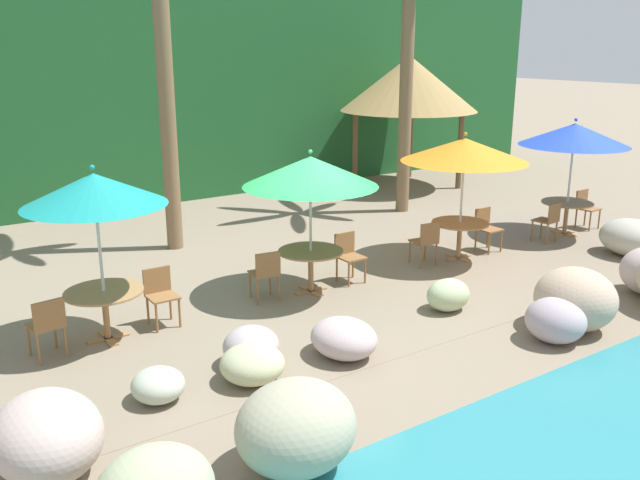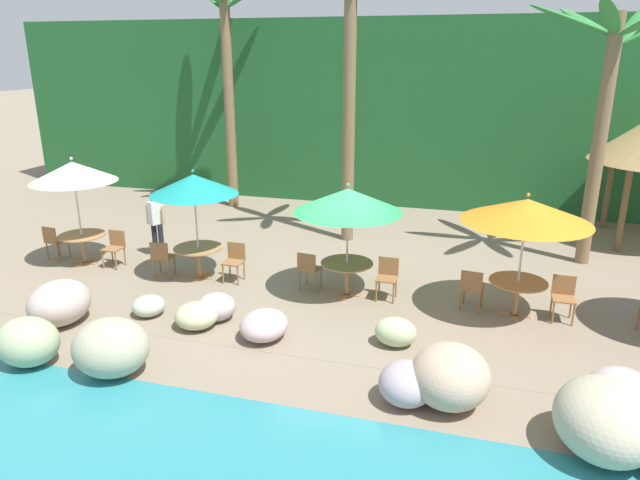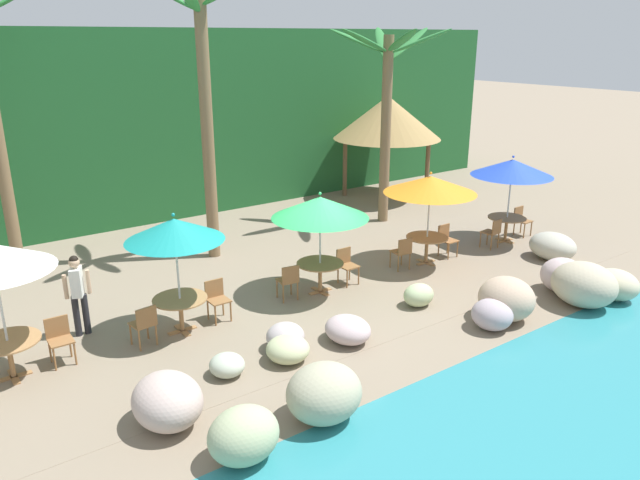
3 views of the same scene
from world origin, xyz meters
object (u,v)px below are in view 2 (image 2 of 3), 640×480
(chair_white_inland, at_px, (54,240))
(waiter_in_white, at_px, (156,219))
(chair_white_seaward, at_px, (115,246))
(chair_green_seaward, at_px, (387,275))
(umbrella_orange, at_px, (527,211))
(chair_orange_inland, at_px, (472,287))
(chair_orange_seaward, at_px, (563,295))
(chair_teal_seaward, at_px, (235,259))
(dining_table_orange, at_px, (518,287))
(dining_table_white, at_px, (82,239))
(palm_tree_third, at_px, (608,90))
(dining_table_green, at_px, (347,268))
(chair_teal_inland, at_px, (162,256))
(palm_tree_nearest, at_px, (227,58))
(umbrella_green, at_px, (348,200))
(umbrella_white, at_px, (73,172))
(dining_table_teal, at_px, (198,252))
(palm_tree_second, at_px, (350,68))
(umbrella_teal, at_px, (194,185))
(chair_green_inland, at_px, (309,268))

(chair_white_inland, xyz_separation_m, waiter_in_white, (2.33, 0.94, 0.47))
(chair_white_seaward, distance_m, chair_green_seaward, 6.62)
(chair_white_seaward, relative_size, umbrella_orange, 0.35)
(chair_orange_inland, bearing_deg, umbrella_orange, -1.27)
(chair_white_inland, bearing_deg, chair_orange_seaward, -0.52)
(chair_teal_seaward, xyz_separation_m, dining_table_orange, (6.03, -0.19, 0.10))
(dining_table_white, xyz_separation_m, dining_table_orange, (10.04, -0.18, 0.00))
(chair_orange_seaward, bearing_deg, palm_tree_third, 76.47)
(chair_orange_seaward, relative_size, waiter_in_white, 0.51)
(dining_table_white, height_order, chair_green_seaward, chair_green_seaward)
(dining_table_green, bearing_deg, chair_teal_inland, -177.63)
(chair_orange_inland, distance_m, palm_tree_nearest, 11.00)
(umbrella_green, bearing_deg, dining_table_green, 123.69)
(chair_teal_seaward, xyz_separation_m, waiter_in_white, (-2.53, 0.96, 0.47))
(chair_white_inland, distance_m, umbrella_green, 7.64)
(chair_teal_seaward, height_order, chair_teal_inland, same)
(chair_orange_inland, relative_size, palm_tree_nearest, 0.12)
(chair_teal_inland, relative_size, chair_orange_inland, 1.00)
(chair_teal_seaward, height_order, chair_green_seaward, same)
(palm_tree_third, distance_m, waiter_in_white, 11.02)
(umbrella_white, xyz_separation_m, chair_orange_inland, (9.19, -0.17, -1.77))
(dining_table_teal, bearing_deg, dining_table_green, -0.43)
(dining_table_white, distance_m, chair_orange_inland, 9.19)
(dining_table_teal, bearing_deg, palm_tree_second, 55.21)
(chair_orange_seaward, bearing_deg, chair_teal_seaward, 179.22)
(dining_table_orange, bearing_deg, chair_teal_inland, -179.28)
(chair_teal_inland, height_order, chair_green_seaward, same)
(umbrella_white, relative_size, chair_orange_inland, 3.02)
(chair_green_seaward, bearing_deg, umbrella_teal, -179.09)
(chair_green_seaward, bearing_deg, dining_table_orange, -3.90)
(chair_green_seaward, distance_m, waiter_in_white, 6.09)
(umbrella_teal, xyz_separation_m, dining_table_teal, (0.00, 0.00, -1.57))
(chair_green_inland, distance_m, chair_orange_inland, 3.42)
(chair_teal_inland, bearing_deg, dining_table_white, 173.10)
(chair_orange_inland, bearing_deg, palm_tree_second, 132.19)
(palm_tree_second, distance_m, waiter_in_white, 6.17)
(chair_orange_inland, height_order, palm_tree_second, palm_tree_second)
(chair_white_inland, relative_size, chair_teal_inland, 1.00)
(dining_table_teal, distance_m, palm_tree_second, 6.01)
(chair_white_seaward, height_order, umbrella_teal, umbrella_teal)
(dining_table_white, height_order, chair_orange_inland, chair_orange_inland)
(chair_teal_inland, xyz_separation_m, chair_orange_inland, (6.86, 0.12, 0.00))
(palm_tree_third, bearing_deg, chair_teal_seaward, -155.94)
(chair_white_seaward, xyz_separation_m, umbrella_teal, (2.31, -0.16, 1.68))
(umbrella_green, xyz_separation_m, umbrella_orange, (3.42, -0.08, 0.07))
(dining_table_white, height_order, palm_tree_nearest, palm_tree_nearest)
(chair_white_seaward, height_order, umbrella_orange, umbrella_orange)
(chair_teal_inland, height_order, umbrella_green, umbrella_green)
(dining_table_teal, relative_size, umbrella_green, 0.45)
(umbrella_white, bearing_deg, palm_tree_second, 32.37)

